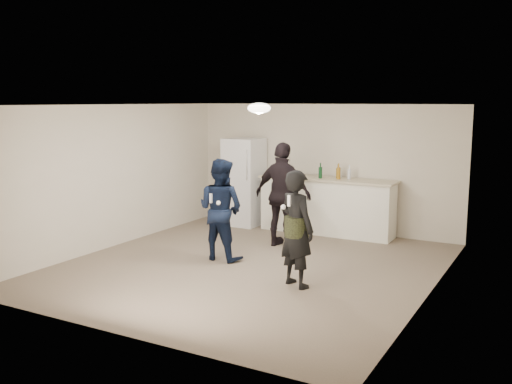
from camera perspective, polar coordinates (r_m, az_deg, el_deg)
The scene contains 21 objects.
floor at distance 9.00m, azimuth -0.62°, elevation -7.42°, with size 6.00×6.00×0.00m, color #6B5B4C.
ceiling at distance 8.63m, azimuth -0.65°, elevation 8.70°, with size 6.00×6.00×0.00m, color silver.
wall_back at distance 11.41m, azimuth 6.80°, elevation 2.45°, with size 6.00×6.00×0.00m, color beige.
wall_front at distance 6.33m, azimuth -14.12°, elevation -3.14°, with size 6.00×6.00×0.00m, color beige.
wall_left at distance 10.35m, azimuth -14.02°, elevation 1.56°, with size 6.00×6.00×0.00m, color beige.
wall_right at distance 7.77m, azimuth 17.32°, elevation -1.03°, with size 6.00×6.00×0.00m, color beige.
counter at distance 11.14m, azimuth 7.08°, elevation -1.49°, with size 2.60×0.56×1.05m, color white.
counter_top at distance 11.06m, azimuth 7.13°, elevation 1.29°, with size 2.68×0.64×0.04m, color beige.
fridge at distance 11.80m, azimuth -1.20°, elevation 1.02°, with size 0.70×0.70×1.80m, color white.
fridge_handle at distance 11.29m, azimuth -0.92°, elevation 2.70°, with size 0.02×0.02×0.60m, color silver.
ceiling_dome at distance 8.89m, azimuth 0.31°, elevation 8.39°, with size 0.36×0.36×0.16m, color white.
shaker at distance 11.41m, azimuth 2.64°, elevation 2.13°, with size 0.08×0.08×0.17m, color silver.
man at distance 9.24m, azimuth -3.56°, elevation -1.74°, with size 0.80×0.62×1.65m, color #0E1D3E.
woman at distance 7.89m, azimuth 4.09°, elevation -3.69°, with size 0.60×0.39×1.64m, color black.
camo_shorts at distance 7.88m, azimuth 4.09°, elevation -3.46°, with size 0.34×0.34×0.28m, color #2C3518.
spectator at distance 10.02m, azimuth 2.72°, elevation -0.30°, with size 1.08×0.45×1.85m, color black.
remote_man at distance 8.97m, azimuth -4.53°, elevation -0.62°, with size 0.04×0.04×0.15m, color silver.
nunchuk_man at distance 8.94m, azimuth -3.78°, elevation -1.10°, with size 0.07×0.07×0.07m, color white.
remote_woman at distance 7.58m, azimuth 3.33°, elevation -0.87°, with size 0.04×0.04×0.15m, color silver.
nunchuk_woman at distance 7.67m, azimuth 2.75°, elevation -1.51°, with size 0.07×0.07×0.07m, color white.
bottle_cluster at distance 11.02m, azimuth 6.99°, elevation 1.95°, with size 1.31×0.28×0.28m.
Camera 1 is at (4.25, -7.51, 2.57)m, focal length 40.00 mm.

